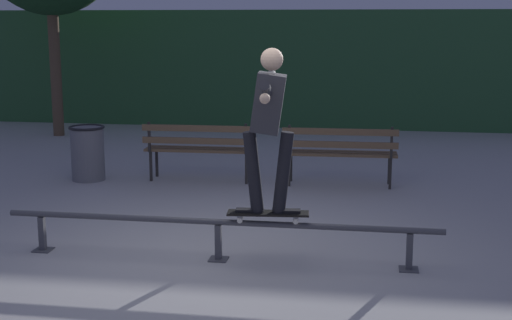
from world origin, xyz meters
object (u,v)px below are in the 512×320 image
object	(u,v)px
grind_rail	(218,228)
skateboard	(268,214)
skateboarder	(269,117)
park_bench_leftmost	(199,145)
park_bench_left_center	(340,149)
trash_can	(88,152)

from	to	relation	value
grind_rail	skateboard	distance (m)	0.52
skateboarder	park_bench_leftmost	world-z (taller)	skateboarder
park_bench_leftmost	park_bench_left_center	size ratio (longest dim) A/B	1.00
skateboarder	park_bench_leftmost	distance (m)	3.78
grind_rail	skateboarder	world-z (taller)	skateboarder
skateboarder	trash_can	xyz separation A→B (m)	(-3.13, 3.20, -1.01)
grind_rail	skateboarder	size ratio (longest dim) A/B	2.76
skateboarder	park_bench_left_center	size ratio (longest dim) A/B	0.97
grind_rail	trash_can	xyz separation A→B (m)	(-2.64, 3.20, 0.09)
skateboarder	park_bench_left_center	bearing A→B (deg)	80.95
skateboard	trash_can	xyz separation A→B (m)	(-3.13, 3.20, -0.08)
park_bench_leftmost	trash_can	bearing A→B (deg)	-174.36
skateboarder	park_bench_leftmost	bearing A→B (deg)	113.96
park_bench_left_center	trash_can	xyz separation A→B (m)	(-3.66, -0.16, -0.12)
skateboard	park_bench_leftmost	bearing A→B (deg)	113.92
skateboarder	park_bench_leftmost	size ratio (longest dim) A/B	0.97
skateboard	trash_can	bearing A→B (deg)	134.35
grind_rail	park_bench_left_center	xyz separation A→B (m)	(1.03, 3.36, 0.21)
grind_rail	park_bench_left_center	size ratio (longest dim) A/B	2.67
skateboard	park_bench_left_center	size ratio (longest dim) A/B	0.49
grind_rail	skateboarder	xyz separation A→B (m)	(0.49, 0.00, 1.10)
park_bench_left_center	trash_can	size ratio (longest dim) A/B	2.01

